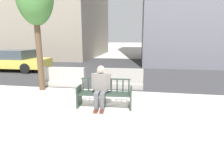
# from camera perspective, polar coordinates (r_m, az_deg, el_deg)

# --- Properties ---
(ground_plane) EXTENTS (200.00, 200.00, 0.00)m
(ground_plane) POSITION_cam_1_polar(r_m,az_deg,el_deg) (4.90, -6.06, -14.12)
(ground_plane) COLOR #B7B2A8
(street_asphalt) EXTENTS (120.00, 12.00, 0.01)m
(street_asphalt) POSITION_cam_1_polar(r_m,az_deg,el_deg) (13.18, 3.74, 2.30)
(street_asphalt) COLOR #333335
(street_asphalt) RESTS_ON ground
(street_bench) EXTENTS (1.71, 0.61, 0.88)m
(street_bench) POSITION_cam_1_polar(r_m,az_deg,el_deg) (5.51, -2.43, -6.64)
(street_bench) COLOR #28382D
(street_bench) RESTS_ON ground
(seated_person) EXTENTS (0.59, 0.74, 1.31)m
(seated_person) POSITION_cam_1_polar(r_m,az_deg,el_deg) (5.39, -3.68, -3.82)
(seated_person) COLOR #66605B
(seated_person) RESTS_ON ground
(jersey_barrier_centre) EXTENTS (2.02, 0.74, 0.84)m
(jersey_barrier_centre) POSITION_cam_1_polar(r_m,az_deg,el_deg) (7.72, 2.65, -1.77)
(jersey_barrier_centre) COLOR gray
(jersey_barrier_centre) RESTS_ON ground
(jersey_barrier_left) EXTENTS (2.03, 0.76, 0.84)m
(jersey_barrier_left) POSITION_cam_1_polar(r_m,az_deg,el_deg) (8.35, -15.54, -1.17)
(jersey_barrier_left) COLOR #ADA89E
(jersey_barrier_left) RESTS_ON ground
(car_taxi_near) EXTENTS (4.81, 2.11, 1.40)m
(car_taxi_near) POSITION_cam_1_polar(r_m,az_deg,el_deg) (13.58, -29.48, 4.01)
(car_taxi_near) COLOR #DBC64C
(car_taxi_near) RESTS_ON ground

